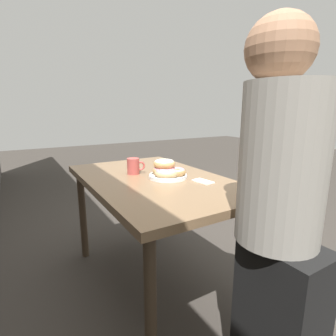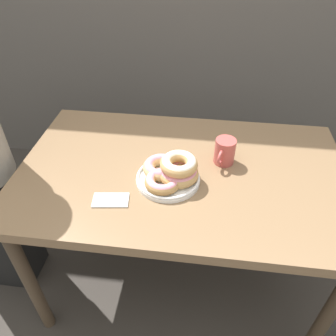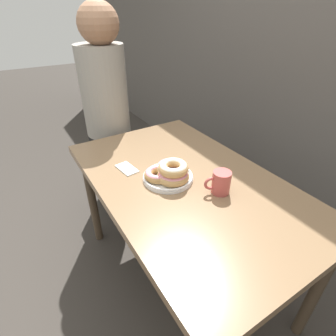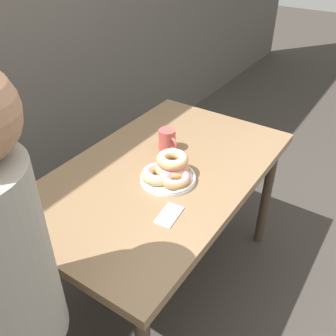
% 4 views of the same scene
% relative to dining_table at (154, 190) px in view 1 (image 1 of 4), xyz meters
% --- Properties ---
extents(ground_plane, '(14.00, 14.00, 0.00)m').
position_rel_dining_table_xyz_m(ground_plane, '(0.00, -0.17, -0.63)').
color(ground_plane, '#38332D').
extents(dining_table, '(1.23, 0.75, 0.70)m').
position_rel_dining_table_xyz_m(dining_table, '(0.00, 0.00, 0.00)').
color(dining_table, '#846647').
rests_on(dining_table, ground_plane).
extents(donut_plate, '(0.26, 0.25, 0.10)m').
position_rel_dining_table_xyz_m(donut_plate, '(-0.04, -0.07, 0.12)').
color(donut_plate, white).
rests_on(donut_plate, dining_table).
extents(coffee_mug, '(0.08, 0.11, 0.10)m').
position_rel_dining_table_xyz_m(coffee_mug, '(0.15, 0.06, 0.12)').
color(coffee_mug, '#B74C47').
rests_on(coffee_mug, dining_table).
extents(person_figure, '(0.35, 0.28, 1.41)m').
position_rel_dining_table_xyz_m(person_figure, '(-0.81, -0.07, 0.10)').
color(person_figure, black).
rests_on(person_figure, ground_plane).
extents(napkin, '(0.13, 0.08, 0.01)m').
position_rel_dining_table_xyz_m(napkin, '(-0.22, -0.19, 0.08)').
color(napkin, white).
rests_on(napkin, dining_table).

